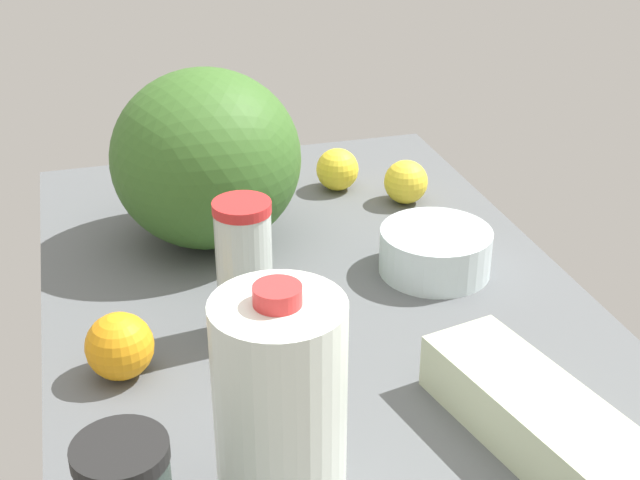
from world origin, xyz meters
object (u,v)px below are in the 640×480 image
lemon_beside_bowl (406,182)px  lemon_far_back (337,169)px  orange_loose (120,346)px  lemon_near_front (213,154)px  milk_jug (280,413)px  tumbler_cup (244,270)px  mixing_bowl (435,251)px  watermelon (206,159)px  egg_carton (537,418)px

lemon_beside_bowl → lemon_far_back: bearing=48.7°
orange_loose → lemon_far_back: bearing=-41.8°
lemon_near_front → lemon_far_back: bearing=-123.3°
milk_jug → tumbler_cup: 33.07cm
mixing_bowl → lemon_near_front: (46.42, 25.48, 0.46)cm
lemon_far_back → lemon_beside_bowl: size_ratio=1.00×
tumbler_cup → lemon_beside_bowl: size_ratio=2.53×
watermelon → orange_loose: watermelon is taller
mixing_bowl → lemon_beside_bowl: lemon_beside_bowl is taller
lemon_far_back → milk_jug: bearing=159.2°
mixing_bowl → watermelon: watermelon is taller
lemon_near_front → lemon_beside_bowl: same height
orange_loose → egg_carton: bearing=-120.8°
tumbler_cup → lemon_near_front: size_ratio=2.51×
milk_jug → lemon_beside_bowl: size_ratio=3.43×
milk_jug → lemon_far_back: 80.71cm
watermelon → lemon_beside_bowl: watermelon is taller
milk_jug → lemon_beside_bowl: milk_jug is taller
mixing_bowl → orange_loose: (-13.94, 47.29, 0.83)cm
mixing_bowl → milk_jug: 54.51cm
lemon_far_back → lemon_beside_bowl: bearing=-131.3°
orange_loose → milk_jug: bearing=-154.1°
egg_carton → tumbler_cup: size_ratio=1.57×
tumbler_cup → orange_loose: 18.27cm
lemon_far_back → orange_loose: 63.12cm
lemon_beside_bowl → egg_carton: bearing=172.1°
watermelon → egg_carton: watermelon is taller
milk_jug → lemon_near_front: bearing=-5.3°
egg_carton → lemon_beside_bowl: lemon_beside_bowl is taller
milk_jug → lemon_near_front: size_ratio=3.40×
mixing_bowl → milk_jug: bearing=141.2°
egg_carton → orange_loose: 50.01cm
mixing_bowl → egg_carton: (-39.50, 4.32, 0.06)cm
egg_carton → tumbler_cup: 40.63cm
watermelon → orange_loose: size_ratio=3.47×
milk_jug → orange_loose: bearing=25.9°
mixing_bowl → watermelon: bearing=57.1°
watermelon → lemon_near_front: bearing=-10.7°
milk_jug → tumbler_cup: size_ratio=1.36×
lemon_far_back → lemon_near_front: bearing=56.7°
lemon_far_back → lemon_near_front: 24.24cm
watermelon → egg_carton: size_ratio=0.97×
mixing_bowl → lemon_far_back: (33.12, 5.22, 0.41)cm
egg_carton → lemon_near_front: size_ratio=3.93×
lemon_beside_bowl → milk_jug: bearing=150.1°
mixing_bowl → tumbler_cup: bearing=106.6°
tumbler_cup → lemon_far_back: 49.59cm
lemon_beside_bowl → orange_loose: bearing=126.5°
tumbler_cup → lemon_near_front: bearing=-5.2°
watermelon → orange_loose: 38.83cm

